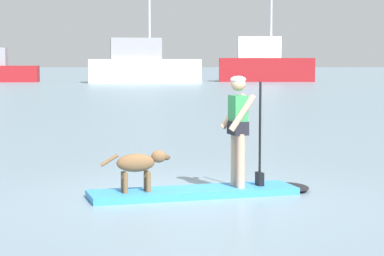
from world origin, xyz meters
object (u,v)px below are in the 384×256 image
at_px(dog, 139,164).
at_px(moored_boat_far_port, 264,64).
at_px(moored_boat_center, 142,65).
at_px(person_paddler, 239,123).
at_px(paddleboard, 208,191).

xyz_separation_m(dog, moored_boat_far_port, (8.60, 58.18, 1.10)).
bearing_deg(dog, moored_boat_center, 92.70).
relative_size(moored_boat_center, moored_boat_far_port, 1.19).
relative_size(person_paddler, moored_boat_center, 0.14).
bearing_deg(moored_boat_center, moored_boat_far_port, 15.28).
bearing_deg(moored_boat_far_port, dog, -98.41).
relative_size(person_paddler, moored_boat_far_port, 0.17).
bearing_deg(moored_boat_far_port, person_paddler, -97.05).
bearing_deg(person_paddler, moored_boat_center, 94.24).
relative_size(paddleboard, moored_boat_center, 0.29).
height_order(dog, moored_boat_center, moored_boat_center).
relative_size(paddleboard, moored_boat_far_port, 0.34).
relative_size(dog, moored_boat_center, 0.08).
distance_m(person_paddler, moored_boat_center, 54.87).
relative_size(paddleboard, person_paddler, 2.08).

